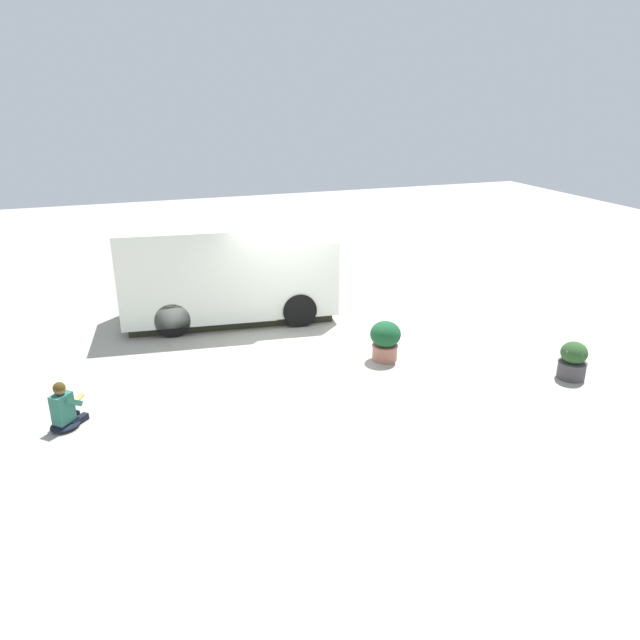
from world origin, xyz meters
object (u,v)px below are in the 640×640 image
at_px(planter_flowering_near, 573,361).
at_px(planter_flowering_far, 385,340).
at_px(food_truck, 224,274).
at_px(person_customer, 65,410).

xyz_separation_m(planter_flowering_near, planter_flowering_far, (2.00, 3.07, 0.09)).
distance_m(food_truck, planter_flowering_far, 4.45).
relative_size(food_truck, planter_flowering_far, 6.19).
bearing_deg(food_truck, planter_flowering_near, -134.18).
bearing_deg(planter_flowering_near, food_truck, 45.82).
height_order(person_customer, planter_flowering_near, person_customer).
height_order(food_truck, planter_flowering_near, food_truck).
relative_size(person_customer, planter_flowering_near, 1.13).
xyz_separation_m(food_truck, person_customer, (-4.22, 3.55, -0.82)).
distance_m(food_truck, planter_flowering_near, 7.98).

